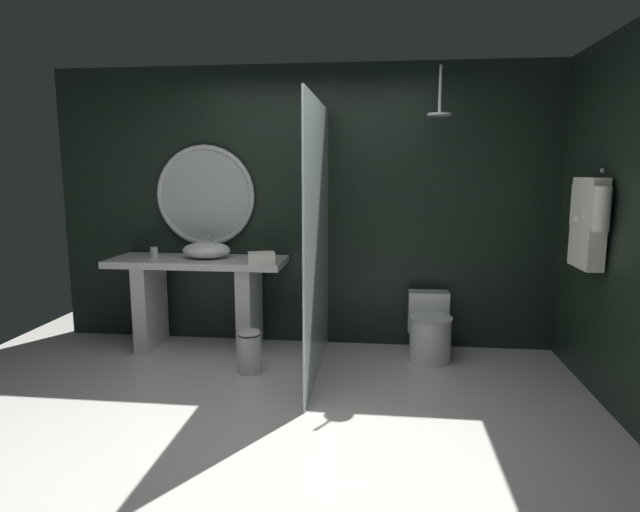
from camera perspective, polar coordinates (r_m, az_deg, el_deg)
name	(u,v)px	position (r m, az deg, el deg)	size (l,w,h in m)	color
ground_plane	(264,433)	(3.58, -6.01, -18.32)	(5.76, 5.76, 0.00)	silver
back_wall_panel	(305,207)	(5.06, -1.56, 5.23)	(4.80, 0.10, 2.60)	black
side_wall_right	(621,222)	(4.20, 29.52, 3.22)	(0.10, 2.47, 2.60)	black
vanity_counter	(199,291)	(5.04, -12.84, -3.68)	(1.60, 0.58, 0.85)	silver
vessel_sink	(206,250)	(4.96, -12.06, 0.62)	(0.44, 0.36, 0.20)	white
tumbler_cup	(154,252)	(5.10, -17.35, 0.36)	(0.07, 0.07, 0.10)	silver
tissue_box	(267,256)	(4.80, -5.69, 0.04)	(0.12, 0.12, 0.07)	#3D3323
round_wall_mirror	(205,196)	(5.18, -12.17, 6.33)	(0.95, 0.05, 0.95)	silver
shower_glass_panel	(317,241)	(4.24, -0.27, 1.63)	(0.02, 1.54, 2.18)	silver
rain_shower_head	(439,109)	(4.68, 12.66, 15.11)	(0.20, 0.20, 0.41)	silver
hanging_bathrobe	(588,220)	(4.33, 26.80, 3.46)	(0.20, 0.55, 0.72)	silver
toilet	(429,329)	(4.83, 11.64, -7.71)	(0.37, 0.57, 0.56)	white
waste_bin	(249,350)	(4.47, -7.57, -9.99)	(0.20, 0.20, 0.37)	silver
folded_hand_towel	(261,258)	(4.62, -6.29, -0.20)	(0.23, 0.16, 0.10)	silver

